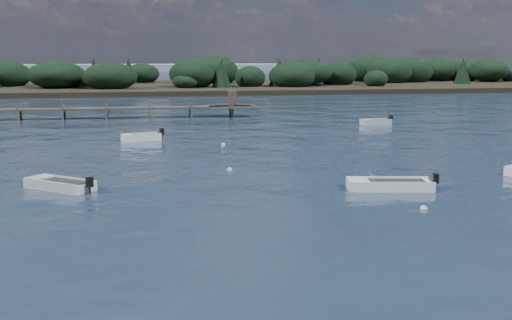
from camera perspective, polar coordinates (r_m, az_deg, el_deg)
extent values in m
plane|color=#172537|center=(79.29, -6.19, 4.67)|extent=(400.00, 400.00, 0.00)
cube|color=white|center=(32.02, 11.80, -2.41)|extent=(4.30, 2.26, 0.60)
cube|color=white|center=(31.69, 9.07, -1.80)|extent=(1.22, 1.54, 0.12)
cube|color=#252527|center=(32.03, 12.39, -1.91)|extent=(2.96, 1.72, 0.10)
cube|color=white|center=(31.27, 12.07, -2.05)|extent=(4.03, 0.86, 0.12)
cube|color=white|center=(32.64, 11.58, -1.55)|extent=(4.03, 0.86, 0.12)
cube|color=black|center=(32.44, 15.69, -1.59)|extent=(0.29, 0.33, 0.47)
cylinder|color=black|center=(32.52, 15.66, -2.30)|extent=(0.10, 0.10, 0.47)
cube|color=silver|center=(31.75, 10.24, -1.44)|extent=(0.34, 1.11, 0.36)
cube|color=#B9BEC1|center=(32.81, -17.04, -2.34)|extent=(3.65, 3.38, 0.60)
cube|color=#B9BEC1|center=(33.75, -18.66, -1.49)|extent=(1.46, 1.51, 0.12)
cube|color=#252527|center=(32.55, -16.71, -1.90)|extent=(2.59, 2.42, 0.10)
cube|color=#B9BEC1|center=(32.32, -17.89, -1.92)|extent=(2.83, 2.40, 0.12)
cube|color=#B9BEC1|center=(33.17, -16.27, -1.55)|extent=(2.83, 2.40, 0.12)
cube|color=black|center=(31.31, -14.57, -1.93)|extent=(0.37, 0.38, 0.47)
cylinder|color=black|center=(31.40, -14.54, -2.67)|extent=(0.12, 0.12, 0.47)
cube|color=white|center=(49.45, -10.17, 1.81)|extent=(3.08, 1.93, 0.67)
cube|color=white|center=(49.10, -11.40, 2.18)|extent=(0.96, 1.19, 0.13)
cube|color=#252527|center=(49.47, -9.93, 2.19)|extent=(2.13, 1.45, 0.11)
cube|color=white|center=(48.91, -10.00, 2.19)|extent=(2.77, 0.95, 0.13)
cube|color=white|center=(49.89, -10.36, 2.32)|extent=(2.77, 0.95, 0.13)
cube|color=black|center=(49.88, -8.38, 2.51)|extent=(0.35, 0.39, 0.53)
cylinder|color=black|center=(49.94, -8.37, 1.99)|extent=(0.12, 0.12, 0.53)
cube|color=#B9BEC1|center=(60.61, 10.59, 3.19)|extent=(2.92, 1.50, 0.65)
cube|color=#B9BEC1|center=(60.07, 9.71, 3.52)|extent=(0.80, 1.09, 0.13)
cube|color=#252527|center=(60.69, 10.78, 3.48)|extent=(2.00, 1.15, 0.11)
cube|color=#B9BEC1|center=(60.13, 10.83, 3.50)|extent=(2.78, 0.51, 0.13)
cube|color=#B9BEC1|center=(61.01, 10.37, 3.59)|extent=(2.78, 0.51, 0.13)
cube|color=black|center=(61.35, 11.92, 3.68)|extent=(0.30, 0.35, 0.51)
cylinder|color=black|center=(61.39, 11.90, 3.27)|extent=(0.11, 0.11, 0.51)
sphere|color=silver|center=(28.35, 14.69, -4.24)|extent=(0.32, 0.32, 0.32)
sphere|color=silver|center=(46.50, -2.93, 1.35)|extent=(0.32, 0.32, 0.32)
sphere|color=silver|center=(36.48, -2.35, -0.90)|extent=(0.32, 0.32, 0.32)
cube|color=#50423A|center=(67.72, -2.10, 4.76)|extent=(5.00, 3.20, 0.18)
cube|color=#50423A|center=(67.65, -2.10, 5.52)|extent=(0.80, 0.80, 1.60)
cylinder|color=#50423A|center=(67.35, -20.42, 3.63)|extent=(0.20, 0.20, 2.20)
cylinder|color=#50423A|center=(69.02, -20.17, 3.77)|extent=(0.20, 0.20, 2.20)
cylinder|color=#50423A|center=(66.72, -16.81, 3.77)|extent=(0.20, 0.20, 2.20)
cylinder|color=#50423A|center=(68.41, -16.65, 3.91)|extent=(0.20, 0.20, 2.20)
cylinder|color=#50423A|center=(66.35, -13.14, 3.90)|extent=(0.20, 0.20, 2.20)
cylinder|color=#50423A|center=(68.06, -13.07, 4.04)|extent=(0.20, 0.20, 2.20)
cylinder|color=#50423A|center=(66.27, -9.45, 4.01)|extent=(0.20, 0.20, 2.20)
cylinder|color=#50423A|center=(67.97, -9.47, 4.15)|extent=(0.20, 0.20, 2.20)
cylinder|color=#50423A|center=(66.45, -5.76, 4.11)|extent=(0.20, 0.20, 2.20)
cylinder|color=#50423A|center=(68.15, -5.87, 4.24)|extent=(0.20, 0.20, 2.20)
cylinder|color=#50423A|center=(66.91, -2.11, 4.18)|extent=(0.20, 0.20, 2.20)
cylinder|color=#50423A|center=(68.60, -2.31, 4.31)|extent=(0.20, 0.20, 2.20)
cube|color=black|center=(122.84, 4.25, 6.39)|extent=(190.00, 40.00, 1.60)
ellipsoid|color=black|center=(122.72, 4.27, 7.70)|extent=(180.50, 36.00, 4.40)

